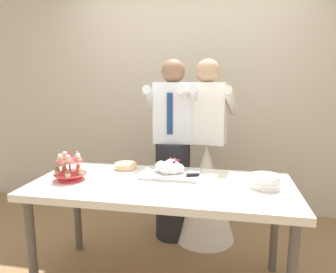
% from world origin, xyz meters
% --- Properties ---
extents(rear_wall, '(5.20, 0.10, 2.90)m').
position_xyz_m(rear_wall, '(0.00, 1.46, 1.45)').
color(rear_wall, beige).
rests_on(rear_wall, ground_plane).
extents(dessert_table, '(1.80, 0.80, 0.78)m').
position_xyz_m(dessert_table, '(0.00, 0.00, 0.70)').
color(dessert_table, silver).
rests_on(dessert_table, ground_plane).
extents(cupcake_stand, '(0.23, 0.23, 0.21)m').
position_xyz_m(cupcake_stand, '(-0.65, -0.06, 0.86)').
color(cupcake_stand, '#D83F4C').
rests_on(cupcake_stand, dessert_table).
extents(main_cake_tray, '(0.43, 0.32, 0.13)m').
position_xyz_m(main_cake_tray, '(0.03, 0.18, 0.82)').
color(main_cake_tray, silver).
rests_on(main_cake_tray, dessert_table).
extents(plate_stack, '(0.19, 0.19, 0.09)m').
position_xyz_m(plate_stack, '(0.69, 0.03, 0.82)').
color(plate_stack, white).
rests_on(plate_stack, dessert_table).
extents(round_cake, '(0.24, 0.24, 0.06)m').
position_xyz_m(round_cake, '(-0.34, 0.25, 0.80)').
color(round_cake, white).
rests_on(round_cake, dessert_table).
extents(person_groom, '(0.50, 0.52, 1.66)m').
position_xyz_m(person_groom, '(-0.05, 0.71, 0.75)').
color(person_groom, '#232328').
rests_on(person_groom, ground_plane).
extents(person_bride, '(0.56, 0.56, 1.66)m').
position_xyz_m(person_bride, '(0.26, 0.73, 0.58)').
color(person_bride, white).
rests_on(person_bride, ground_plane).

